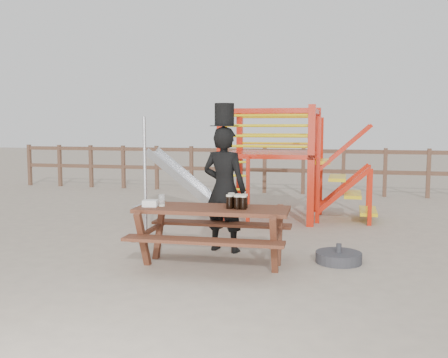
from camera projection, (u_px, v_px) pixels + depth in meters
ground at (211, 266)px, 6.18m from camera, size 60.00×60.00×0.00m
back_fence at (284, 165)px, 12.85m from camera, size 15.09×0.09×1.20m
playground_fort at (268, 161)px, 9.49m from camera, size 4.71×1.84×2.10m
picnic_table at (212, 229)px, 6.19m from camera, size 1.93×1.38×0.73m
man_with_hat at (224, 186)px, 6.85m from camera, size 0.70×0.53×2.04m
metal_pole at (145, 190)px, 6.36m from camera, size 0.04×0.04×1.85m
parasol_base at (339, 257)px, 6.33m from camera, size 0.58×0.58×0.25m
paper_bag at (150, 203)px, 6.23m from camera, size 0.20×0.17×0.08m
stout_pints at (236, 201)px, 6.10m from camera, size 0.27×0.26×0.17m
empty_glasses at (162, 201)px, 6.24m from camera, size 0.08×0.08×0.15m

